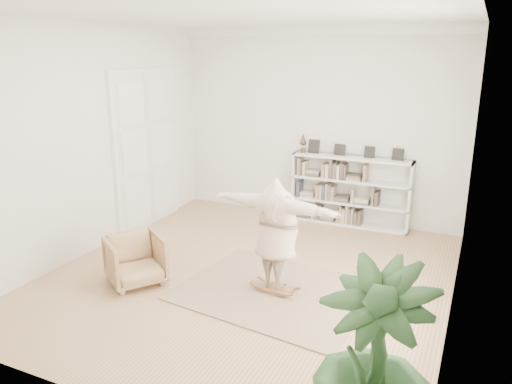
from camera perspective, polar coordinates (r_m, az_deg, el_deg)
floor at (r=7.39m, az=-0.83°, el=-9.55°), size 6.00×6.00×0.00m
room_shell at (r=9.40m, az=7.24°, el=17.86°), size 6.00×6.00×6.00m
doors at (r=9.37m, az=-12.44°, el=4.64°), size 0.09×1.78×2.92m
bookshelf at (r=9.43m, az=10.71°, el=0.03°), size 2.20×0.35×1.64m
armchair at (r=7.25m, az=-13.63°, el=-7.56°), size 1.04×1.03×0.69m
rug at (r=6.93m, az=2.26°, el=-11.28°), size 2.72×2.28×0.02m
rocker_board at (r=6.91m, az=2.27°, el=-10.88°), size 0.50×0.33×0.10m
person at (r=6.58m, az=2.34°, el=-4.52°), size 1.92×0.73×1.53m
houseplant at (r=4.23m, az=13.13°, el=-18.47°), size 1.17×1.17×1.65m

